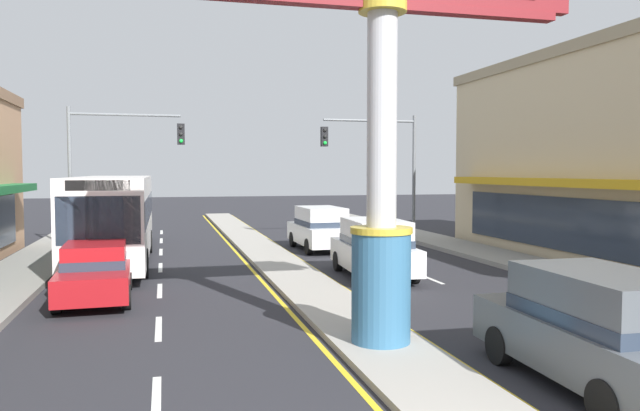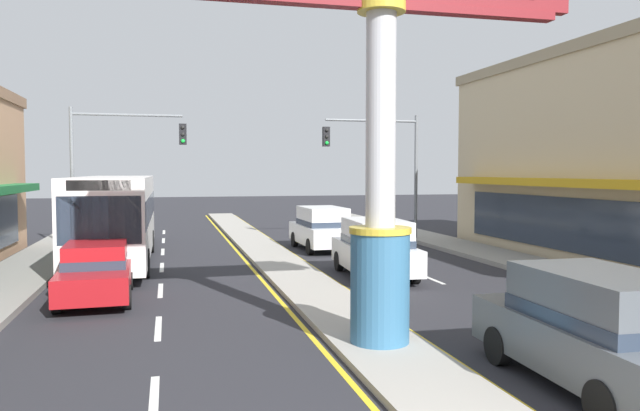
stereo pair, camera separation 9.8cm
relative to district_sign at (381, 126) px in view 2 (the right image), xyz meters
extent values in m
cube|color=#A39E93|center=(0.00, 11.47, -4.25)|extent=(1.83, 52.00, 0.14)
cube|color=gray|center=(-8.71, 9.47, -4.23)|extent=(2.38, 60.00, 0.18)
cube|color=gray|center=(8.71, 9.47, -4.23)|extent=(2.38, 60.00, 0.18)
cube|color=silver|center=(-4.22, -1.73, -4.31)|extent=(0.14, 2.20, 0.01)
cube|color=silver|center=(-4.22, 2.67, -4.31)|extent=(0.14, 2.20, 0.01)
cube|color=silver|center=(-4.22, 7.07, -4.31)|extent=(0.14, 2.20, 0.01)
cube|color=silver|center=(-4.22, 11.47, -4.31)|extent=(0.14, 2.20, 0.01)
cube|color=silver|center=(-4.22, 15.87, -4.31)|extent=(0.14, 2.20, 0.01)
cube|color=silver|center=(-4.22, 20.27, -4.31)|extent=(0.14, 2.20, 0.01)
cube|color=silver|center=(-4.22, 24.67, -4.31)|extent=(0.14, 2.20, 0.01)
cube|color=silver|center=(4.22, -1.73, -4.31)|extent=(0.14, 2.20, 0.01)
cube|color=silver|center=(4.22, 2.67, -4.31)|extent=(0.14, 2.20, 0.01)
cube|color=silver|center=(4.22, 7.07, -4.31)|extent=(0.14, 2.20, 0.01)
cube|color=silver|center=(4.22, 11.47, -4.31)|extent=(0.14, 2.20, 0.01)
cube|color=silver|center=(4.22, 15.87, -4.31)|extent=(0.14, 2.20, 0.01)
cube|color=silver|center=(4.22, 20.27, -4.31)|extent=(0.14, 2.20, 0.01)
cube|color=silver|center=(4.22, 24.67, -4.31)|extent=(0.14, 2.20, 0.01)
cube|color=yellow|center=(-1.10, 11.47, -4.31)|extent=(0.12, 52.00, 0.01)
cube|color=yellow|center=(1.10, 11.47, -4.31)|extent=(0.12, 52.00, 0.01)
cylinder|color=#33668C|center=(0.00, 0.00, -3.11)|extent=(1.15, 1.15, 2.13)
cylinder|color=gold|center=(0.00, 0.00, -1.99)|extent=(1.21, 1.21, 0.12)
cylinder|color=#B7B7BC|center=(0.00, 0.00, 0.15)|extent=(0.58, 0.58, 4.40)
cylinder|color=gold|center=(0.00, 0.00, 2.25)|extent=(0.92, 0.92, 0.20)
cube|color=maroon|center=(0.00, 0.00, 2.27)|extent=(7.31, 0.29, 0.16)
cube|color=gold|center=(9.92, 6.66, -1.27)|extent=(0.90, 18.22, 0.30)
cube|color=#283342|center=(10.33, 6.66, -2.82)|extent=(0.08, 17.58, 2.00)
cylinder|color=slate|center=(-7.92, 16.73, -1.22)|extent=(0.16, 0.16, 6.20)
cylinder|color=slate|center=(-5.61, 16.73, 1.58)|extent=(4.62, 0.12, 0.12)
cube|color=black|center=(-3.30, 16.57, 0.77)|extent=(0.32, 0.24, 0.92)
sphere|color=black|center=(-3.30, 16.43, 1.07)|extent=(0.17, 0.17, 0.17)
sphere|color=black|center=(-3.30, 16.43, 0.77)|extent=(0.17, 0.17, 0.17)
sphere|color=#19D83F|center=(-3.30, 16.43, 0.47)|extent=(0.17, 0.17, 0.17)
cylinder|color=slate|center=(7.92, 17.00, -1.22)|extent=(0.16, 0.16, 6.20)
cylinder|color=slate|center=(5.61, 17.00, 1.58)|extent=(4.62, 0.12, 0.12)
cube|color=black|center=(3.30, 16.84, 0.77)|extent=(0.32, 0.24, 0.92)
sphere|color=black|center=(3.30, 16.70, 1.07)|extent=(0.17, 0.17, 0.17)
sphere|color=black|center=(3.30, 16.70, 0.77)|extent=(0.17, 0.17, 0.17)
sphere|color=#19D83F|center=(3.30, 16.70, 0.47)|extent=(0.17, 0.17, 0.17)
cube|color=#4C5156|center=(2.57, -2.88, -3.62)|extent=(2.03, 4.65, 0.80)
cube|color=#4C5156|center=(2.56, -3.06, -2.82)|extent=(1.75, 2.90, 0.80)
cube|color=#283342|center=(2.56, -3.06, -3.10)|extent=(1.79, 2.93, 0.24)
cylinder|color=black|center=(1.73, -1.43, -3.98)|extent=(0.24, 0.69, 0.68)
cylinder|color=black|center=(3.48, -1.48, -3.98)|extent=(0.24, 0.69, 0.68)
cylinder|color=black|center=(1.65, -4.28, -3.98)|extent=(0.24, 0.69, 0.68)
cube|color=white|center=(2.57, 7.73, -3.62)|extent=(2.15, 4.70, 0.80)
cube|color=white|center=(2.56, 7.55, -2.82)|extent=(1.83, 2.94, 0.80)
cube|color=#283342|center=(2.56, 7.55, -3.10)|extent=(1.86, 2.97, 0.24)
cylinder|color=black|center=(1.77, 9.20, -3.98)|extent=(0.26, 0.69, 0.68)
cylinder|color=black|center=(3.52, 9.11, -3.98)|extent=(0.26, 0.69, 0.68)
cylinder|color=black|center=(1.62, 6.36, -3.98)|extent=(0.26, 0.69, 0.68)
cylinder|color=black|center=(3.36, 6.26, -3.98)|extent=(0.26, 0.69, 0.68)
cube|color=#4C5156|center=(-5.87, 19.45, -3.72)|extent=(1.86, 4.34, 0.66)
cube|color=#4C5156|center=(-5.87, 19.63, -3.09)|extent=(1.60, 2.19, 0.60)
cube|color=#283342|center=(-5.87, 19.63, -3.27)|extent=(1.64, 2.21, 0.24)
cylinder|color=black|center=(-5.03, 18.14, -4.01)|extent=(0.23, 0.63, 0.62)
cylinder|color=black|center=(-6.64, 18.10, -4.01)|extent=(0.23, 0.63, 0.62)
cylinder|color=black|center=(-5.09, 20.81, -4.01)|extent=(0.23, 0.63, 0.62)
cylinder|color=black|center=(-6.71, 20.77, -4.01)|extent=(0.23, 0.63, 0.62)
cube|color=white|center=(2.57, 14.87, -3.62)|extent=(2.00, 4.64, 0.80)
cube|color=white|center=(2.57, 14.69, -2.82)|extent=(1.73, 2.89, 0.80)
cube|color=#283342|center=(2.57, 14.69, -3.10)|extent=(1.77, 2.92, 0.24)
cylinder|color=black|center=(1.66, 16.28, -3.98)|extent=(0.23, 0.68, 0.68)
cylinder|color=black|center=(3.41, 16.32, -3.98)|extent=(0.23, 0.68, 0.68)
cylinder|color=black|center=(1.72, 13.43, -3.98)|extent=(0.23, 0.68, 0.68)
cylinder|color=black|center=(3.47, 13.46, -3.98)|extent=(0.23, 0.68, 0.68)
cube|color=maroon|center=(-5.87, 6.05, -3.72)|extent=(1.93, 4.37, 0.66)
cube|color=maroon|center=(-5.87, 6.23, -3.09)|extent=(1.63, 2.21, 0.60)
cube|color=#283342|center=(-5.87, 6.23, -3.27)|extent=(1.67, 2.23, 0.24)
cylinder|color=black|center=(-5.01, 4.75, -4.01)|extent=(0.24, 0.63, 0.62)
cylinder|color=black|center=(-6.62, 4.69, -4.01)|extent=(0.24, 0.63, 0.62)
cylinder|color=black|center=(-5.11, 7.42, -4.01)|extent=(0.24, 0.63, 0.62)
cylinder|color=black|center=(-6.73, 7.35, -4.01)|extent=(0.24, 0.63, 0.62)
cube|color=silver|center=(-5.87, 12.82, -2.51)|extent=(2.50, 11.20, 2.90)
cube|color=#283342|center=(-5.87, 12.82, -2.21)|extent=(2.53, 10.98, 0.90)
cube|color=#283342|center=(-5.87, 7.26, -2.26)|extent=(2.30, 0.08, 1.40)
cube|color=black|center=(-5.87, 7.26, -1.26)|extent=(1.75, 0.08, 0.30)
cylinder|color=black|center=(-4.72, 9.35, -3.84)|extent=(0.28, 0.96, 0.96)
cylinder|color=black|center=(-7.02, 9.35, -3.84)|extent=(0.28, 0.96, 0.96)
cylinder|color=black|center=(-4.72, 15.73, -3.84)|extent=(0.28, 0.96, 0.96)
cylinder|color=black|center=(-7.02, 15.73, -3.84)|extent=(0.28, 0.96, 0.96)
camera|label=1|loc=(-4.06, -11.10, -0.86)|focal=34.35mm
camera|label=2|loc=(-3.97, -11.12, -0.86)|focal=34.35mm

